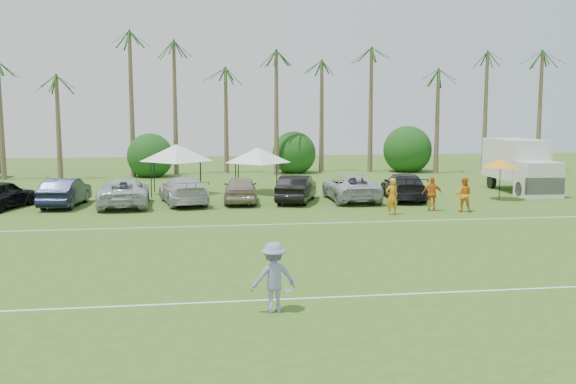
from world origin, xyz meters
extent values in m
plane|color=#3A5D1C|center=(0.00, 0.00, 0.00)|extent=(120.00, 120.00, 0.00)
cube|color=white|center=(0.00, 2.00, 0.01)|extent=(80.00, 0.10, 0.01)
cube|color=white|center=(0.00, 14.00, 0.01)|extent=(80.00, 0.10, 0.01)
cone|color=brown|center=(-17.00, 38.00, 4.50)|extent=(0.44, 0.44, 9.00)
cone|color=brown|center=(-12.00, 38.00, 5.00)|extent=(0.44, 0.44, 10.00)
cone|color=brown|center=(-8.00, 38.00, 5.50)|extent=(0.44, 0.44, 11.00)
cone|color=brown|center=(-4.00, 38.00, 4.00)|extent=(0.44, 0.44, 8.00)
cone|color=brown|center=(0.00, 38.00, 4.50)|extent=(0.44, 0.44, 9.00)
cone|color=brown|center=(4.00, 38.00, 5.00)|extent=(0.44, 0.44, 10.00)
cone|color=brown|center=(8.00, 38.00, 5.50)|extent=(0.44, 0.44, 11.00)
cone|color=brown|center=(13.00, 38.00, 4.00)|extent=(0.44, 0.44, 8.00)
cone|color=brown|center=(18.00, 38.00, 4.50)|extent=(0.44, 0.44, 9.00)
cone|color=brown|center=(23.00, 38.00, 5.00)|extent=(0.44, 0.44, 10.00)
cone|color=brown|center=(27.00, 38.00, 5.50)|extent=(0.44, 0.44, 11.00)
cylinder|color=brown|center=(-6.00, 39.00, 0.70)|extent=(0.30, 0.30, 1.40)
sphere|color=#113E12|center=(-6.00, 39.00, 1.80)|extent=(4.00, 4.00, 4.00)
cylinder|color=brown|center=(6.00, 39.00, 0.70)|extent=(0.30, 0.30, 1.40)
sphere|color=#113E12|center=(6.00, 39.00, 1.80)|extent=(4.00, 4.00, 4.00)
cylinder|color=brown|center=(16.00, 39.00, 0.70)|extent=(0.30, 0.30, 1.40)
sphere|color=#113E12|center=(16.00, 39.00, 1.80)|extent=(4.00, 4.00, 4.00)
imported|color=orange|center=(7.55, 16.01, 0.94)|extent=(0.76, 0.58, 1.89)
imported|color=orange|center=(11.61, 16.41, 0.92)|extent=(1.11, 1.01, 1.84)
imported|color=orange|center=(10.06, 16.89, 0.92)|extent=(1.16, 0.81, 1.83)
cube|color=silver|center=(18.75, 24.56, 2.13)|extent=(2.81, 4.89, 2.60)
cube|color=silver|center=(18.60, 21.23, 1.09)|extent=(2.47, 1.97, 2.18)
cube|color=black|center=(18.57, 20.45, 0.78)|extent=(2.40, 0.42, 1.04)
cube|color=#E5590C|center=(20.06, 24.50, 1.66)|extent=(0.09, 1.66, 0.94)
cylinder|color=black|center=(17.57, 21.49, 0.47)|extent=(0.35, 0.95, 0.94)
cylinder|color=black|center=(19.65, 21.39, 0.47)|extent=(0.35, 0.95, 0.94)
cylinder|color=black|center=(17.76, 25.85, 0.47)|extent=(0.35, 0.95, 0.94)
cylinder|color=black|center=(19.84, 25.76, 0.47)|extent=(0.35, 0.95, 0.94)
cylinder|color=black|center=(-5.10, 24.18, 1.07)|extent=(0.06, 0.06, 2.13)
cylinder|color=black|center=(-2.10, 24.18, 1.07)|extent=(0.06, 0.06, 2.13)
cylinder|color=black|center=(-5.10, 27.18, 1.07)|extent=(0.06, 0.06, 2.13)
cylinder|color=black|center=(-2.10, 27.18, 1.07)|extent=(0.06, 0.06, 2.13)
pyramid|color=white|center=(-3.60, 25.68, 3.20)|extent=(4.61, 4.61, 1.07)
cylinder|color=black|center=(0.23, 24.33, 0.99)|extent=(0.06, 0.06, 1.97)
cylinder|color=black|center=(2.99, 24.33, 0.99)|extent=(0.06, 0.06, 1.97)
cylinder|color=black|center=(0.23, 27.09, 0.99)|extent=(0.06, 0.06, 1.97)
cylinder|color=black|center=(2.99, 27.09, 0.99)|extent=(0.06, 0.06, 1.97)
pyramid|color=white|center=(1.61, 25.71, 2.96)|extent=(4.26, 4.26, 0.99)
cylinder|color=black|center=(15.65, 20.44, 1.10)|extent=(0.05, 0.05, 2.20)
cone|color=orange|center=(15.65, 20.44, 2.20)|extent=(2.20, 2.20, 0.50)
imported|color=#8186B7|center=(-0.44, 0.95, 0.94)|extent=(1.32, 0.89, 1.88)
cylinder|color=white|center=(-0.06, 0.84, 0.61)|extent=(0.27, 0.27, 0.03)
imported|color=black|center=(-12.93, 20.94, 0.80)|extent=(3.23, 5.03, 1.59)
imported|color=black|center=(-9.66, 21.43, 0.80)|extent=(2.21, 4.99, 1.59)
imported|color=silver|center=(-6.39, 21.03, 0.80)|extent=(2.91, 5.85, 1.59)
imported|color=#BBBBBB|center=(-3.12, 21.40, 0.80)|extent=(3.20, 5.81, 1.59)
imported|color=gray|center=(0.15, 21.40, 0.80)|extent=(2.20, 4.80, 1.59)
imported|color=black|center=(3.42, 21.26, 0.80)|extent=(3.15, 5.12, 1.59)
imported|color=#B4B6BD|center=(6.69, 21.37, 0.80)|extent=(2.68, 5.75, 1.59)
imported|color=black|center=(9.96, 21.33, 0.80)|extent=(3.09, 5.78, 1.59)
camera|label=1|loc=(-2.46, -15.50, 5.34)|focal=40.00mm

